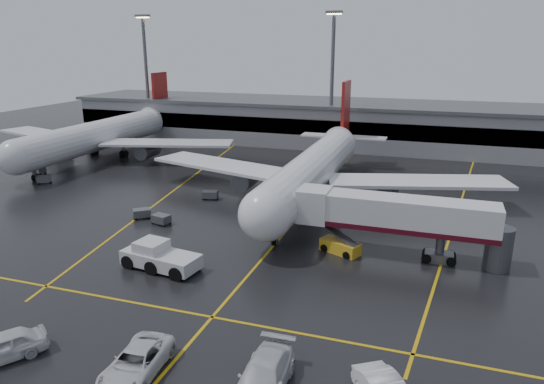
% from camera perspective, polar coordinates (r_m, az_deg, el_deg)
% --- Properties ---
extents(ground, '(220.00, 220.00, 0.00)m').
position_cam_1_polar(ground, '(57.64, 2.53, -3.45)').
color(ground, black).
rests_on(ground, ground).
extents(apron_line_centre, '(0.25, 90.00, 0.02)m').
position_cam_1_polar(apron_line_centre, '(57.63, 2.53, -3.45)').
color(apron_line_centre, gold).
rests_on(apron_line_centre, ground).
extents(apron_line_stop, '(60.00, 0.25, 0.02)m').
position_cam_1_polar(apron_line_stop, '(38.94, -6.86, -14.02)').
color(apron_line_stop, gold).
rests_on(apron_line_stop, ground).
extents(apron_line_left, '(9.99, 69.35, 0.02)m').
position_cam_1_polar(apron_line_left, '(73.89, -10.30, 0.84)').
color(apron_line_left, gold).
rests_on(apron_line_left, ground).
extents(apron_line_right, '(7.57, 69.64, 0.02)m').
position_cam_1_polar(apron_line_right, '(65.18, 20.48, -2.11)').
color(apron_line_right, gold).
rests_on(apron_line_right, ground).
extents(terminal, '(122.00, 19.00, 8.60)m').
position_cam_1_polar(terminal, '(102.25, 10.17, 7.69)').
color(terminal, gray).
rests_on(terminal, ground).
extents(light_mast_left, '(3.00, 1.20, 25.45)m').
position_cam_1_polar(light_mast_left, '(111.63, -14.20, 13.43)').
color(light_mast_left, '#595B60').
rests_on(light_mast_left, ground).
extents(light_mast_mid, '(3.00, 1.20, 25.45)m').
position_cam_1_polar(light_mast_mid, '(96.27, 6.90, 13.37)').
color(light_mast_mid, '#595B60').
rests_on(light_mast_mid, ground).
extents(main_airliner, '(48.80, 45.60, 14.10)m').
position_cam_1_polar(main_airliner, '(65.39, 4.96, 2.80)').
color(main_airliner, silver).
rests_on(main_airliner, ground).
extents(second_airliner, '(48.80, 45.60, 14.10)m').
position_cam_1_polar(second_airliner, '(94.44, -18.83, 6.26)').
color(second_airliner, silver).
rests_on(second_airliner, ground).
extents(jet_bridge, '(19.90, 3.40, 6.05)m').
position_cam_1_polar(jet_bridge, '(48.78, 14.09, -2.85)').
color(jet_bridge, silver).
rests_on(jet_bridge, ground).
extents(pushback_tractor, '(7.67, 4.09, 2.62)m').
position_cam_1_polar(pushback_tractor, '(46.97, -12.78, -7.32)').
color(pushback_tractor, silver).
rests_on(pushback_tractor, ground).
extents(belt_loader, '(4.30, 3.13, 2.51)m').
position_cam_1_polar(belt_loader, '(49.70, 7.81, -6.21)').
color(belt_loader, gold).
rests_on(belt_loader, ground).
extents(service_van_a, '(3.29, 6.35, 1.71)m').
position_cam_1_polar(service_van_a, '(33.60, -15.27, -18.33)').
color(service_van_a, silver).
rests_on(service_van_a, ground).
extents(service_van_b, '(2.96, 6.77, 1.94)m').
position_cam_1_polar(service_van_b, '(31.23, -0.97, -20.43)').
color(service_van_b, silver).
rests_on(service_van_b, ground).
extents(service_van_d, '(4.94, 5.78, 1.87)m').
position_cam_1_polar(service_van_d, '(38.03, -28.53, -15.32)').
color(service_van_d, silver).
rests_on(service_van_d, ground).
extents(baggage_cart_a, '(2.25, 1.74, 1.12)m').
position_cam_1_polar(baggage_cart_a, '(58.15, -12.57, -3.01)').
color(baggage_cart_a, '#595B60').
rests_on(baggage_cart_a, ground).
extents(baggage_cart_b, '(2.38, 2.25, 1.12)m').
position_cam_1_polar(baggage_cart_b, '(60.63, -14.66, -2.34)').
color(baggage_cart_b, '#595B60').
rests_on(baggage_cart_b, ground).
extents(baggage_cart_c, '(2.27, 1.77, 1.12)m').
position_cam_1_polar(baggage_cart_c, '(66.27, -7.08, -0.29)').
color(baggage_cart_c, '#595B60').
rests_on(baggage_cart_c, ground).
extents(baggage_cart_d, '(2.22, 1.68, 1.12)m').
position_cam_1_polar(baggage_cart_d, '(87.04, -25.13, 2.33)').
color(baggage_cart_d, '#595B60').
rests_on(baggage_cart_d, ground).
extents(baggage_cart_e, '(2.36, 2.29, 1.12)m').
position_cam_1_polar(baggage_cart_e, '(80.69, -24.62, 1.37)').
color(baggage_cart_e, '#595B60').
rests_on(baggage_cart_e, ground).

